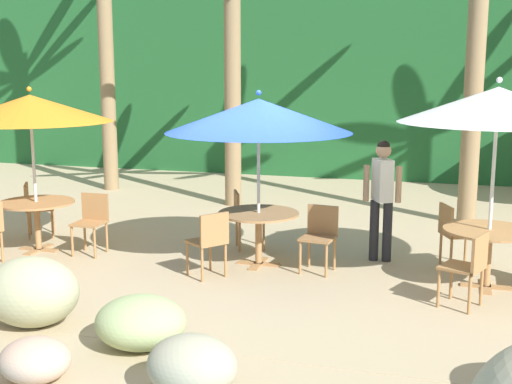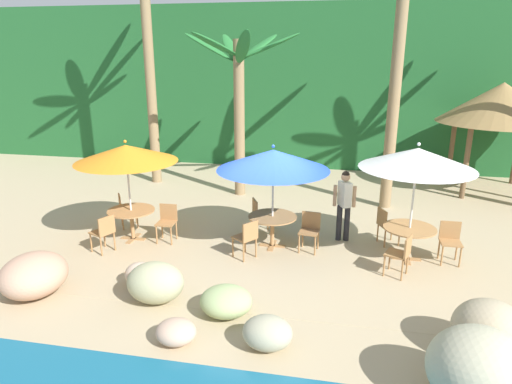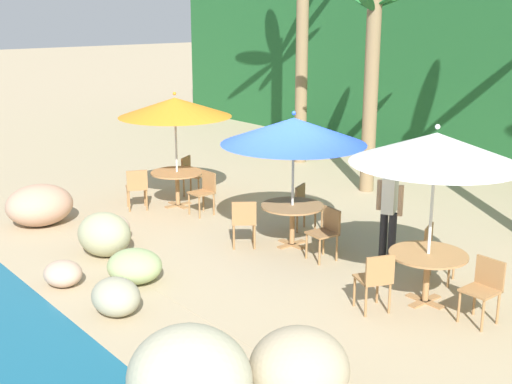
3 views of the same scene
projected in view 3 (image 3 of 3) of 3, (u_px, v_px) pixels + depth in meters
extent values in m
plane|color=tan|center=(273.00, 246.00, 11.80)|extent=(120.00, 120.00, 0.00)
cube|color=tan|center=(273.00, 246.00, 11.80)|extent=(18.00, 5.20, 0.01)
ellipsoid|color=#A5A185|center=(116.00, 297.00, 9.12)|extent=(0.77, 0.64, 0.51)
ellipsoid|color=tan|center=(63.00, 273.00, 10.09)|extent=(0.63, 0.56, 0.38)
ellipsoid|color=tan|center=(104.00, 234.00, 11.30)|extent=(1.03, 0.84, 0.73)
ellipsoid|color=tan|center=(40.00, 205.00, 12.87)|extent=(1.15, 1.28, 0.79)
ellipsoid|color=tan|center=(299.00, 369.00, 6.96)|extent=(1.05, 1.07, 0.87)
ellipsoid|color=#A0B476|center=(135.00, 266.00, 10.22)|extent=(0.89, 0.82, 0.50)
ellipsoid|color=#B6B192|center=(189.00, 380.00, 6.58)|extent=(1.29, 1.22, 1.06)
ellipsoid|color=#C5A88F|center=(115.00, 228.00, 12.02)|extent=(0.58, 0.51, 0.47)
cylinder|color=silver|center=(176.00, 155.00, 13.90)|extent=(0.04, 0.04, 2.20)
cone|color=orange|center=(175.00, 107.00, 13.64)|extent=(2.32, 2.32, 0.39)
sphere|color=orange|center=(174.00, 94.00, 13.56)|extent=(0.07, 0.07, 0.07)
cube|color=#A37547|center=(178.00, 205.00, 14.19)|extent=(0.60, 0.12, 0.03)
cube|color=#A37547|center=(178.00, 205.00, 14.19)|extent=(0.12, 0.60, 0.03)
cylinder|color=#A37547|center=(178.00, 189.00, 14.10)|extent=(0.09, 0.09, 0.71)
cylinder|color=#A37547|center=(177.00, 173.00, 14.00)|extent=(1.10, 1.10, 0.03)
cylinder|color=#9E7042|center=(199.00, 208.00, 13.27)|extent=(0.04, 0.04, 0.45)
cylinder|color=#9E7042|center=(189.00, 204.00, 13.53)|extent=(0.04, 0.04, 0.45)
cylinder|color=#9E7042|center=(214.00, 205.00, 13.50)|extent=(0.04, 0.04, 0.45)
cylinder|color=#9E7042|center=(203.00, 201.00, 13.76)|extent=(0.04, 0.04, 0.45)
cube|color=#9E7042|center=(201.00, 193.00, 13.45)|extent=(0.43, 0.43, 0.03)
cube|color=#9E7042|center=(209.00, 182.00, 13.52)|extent=(0.42, 0.04, 0.42)
cylinder|color=#9E7042|center=(205.00, 185.00, 15.01)|extent=(0.04, 0.04, 0.45)
cylinder|color=#9E7042|center=(199.00, 188.00, 14.69)|extent=(0.04, 0.04, 0.45)
cylinder|color=#9E7042|center=(191.00, 183.00, 15.13)|extent=(0.04, 0.04, 0.45)
cylinder|color=#9E7042|center=(184.00, 187.00, 14.80)|extent=(0.04, 0.04, 0.45)
cube|color=#9E7042|center=(194.00, 175.00, 14.84)|extent=(0.58, 0.58, 0.03)
cube|color=#9E7042|center=(186.00, 166.00, 14.86)|extent=(0.25, 0.38, 0.42)
cylinder|color=#9E7042|center=(128.00, 197.00, 14.04)|extent=(0.04, 0.04, 0.45)
cylinder|color=#9E7042|center=(145.00, 196.00, 14.13)|extent=(0.04, 0.04, 0.45)
cylinder|color=#9E7042|center=(129.00, 201.00, 13.71)|extent=(0.04, 0.04, 0.45)
cylinder|color=#9E7042|center=(147.00, 200.00, 13.80)|extent=(0.04, 0.04, 0.45)
cube|color=#9E7042|center=(137.00, 187.00, 13.85)|extent=(0.55, 0.55, 0.03)
cube|color=#9E7042|center=(137.00, 181.00, 13.62)|extent=(0.20, 0.40, 0.42)
cylinder|color=silver|center=(293.00, 187.00, 11.56)|extent=(0.04, 0.04, 2.15)
cone|color=blue|center=(294.00, 131.00, 11.30)|extent=(2.49, 2.49, 0.45)
sphere|color=blue|center=(294.00, 113.00, 11.22)|extent=(0.07, 0.07, 0.07)
cube|color=#A37547|center=(292.00, 244.00, 11.85)|extent=(0.60, 0.12, 0.03)
cube|color=#A37547|center=(292.00, 244.00, 11.85)|extent=(0.12, 0.60, 0.03)
cylinder|color=#A37547|center=(292.00, 225.00, 11.75)|extent=(0.09, 0.09, 0.71)
cylinder|color=#A37547|center=(292.00, 206.00, 11.66)|extent=(1.10, 1.10, 0.03)
cylinder|color=#9E7042|center=(320.00, 252.00, 10.86)|extent=(0.04, 0.04, 0.45)
cylinder|color=#9E7042|center=(306.00, 246.00, 11.15)|extent=(0.04, 0.04, 0.45)
cylinder|color=#9E7042|center=(337.00, 248.00, 11.04)|extent=(0.04, 0.04, 0.45)
cylinder|color=#9E7042|center=(324.00, 242.00, 11.33)|extent=(0.04, 0.04, 0.45)
cube|color=#9E7042|center=(322.00, 233.00, 11.03)|extent=(0.47, 0.47, 0.03)
cube|color=#9E7042|center=(332.00, 220.00, 11.08)|extent=(0.42, 0.09, 0.42)
cylinder|color=#9E7042|center=(322.00, 218.00, 12.61)|extent=(0.04, 0.04, 0.45)
cylinder|color=#9E7042|center=(315.00, 224.00, 12.30)|extent=(0.04, 0.04, 0.45)
cylinder|color=#9E7042|center=(304.00, 216.00, 12.76)|extent=(0.04, 0.04, 0.45)
cylinder|color=#9E7042|center=(297.00, 221.00, 12.45)|extent=(0.04, 0.04, 0.45)
cube|color=#9E7042|center=(310.00, 207.00, 12.46)|extent=(0.56, 0.56, 0.03)
cube|color=#9E7042|center=(300.00, 196.00, 12.50)|extent=(0.21, 0.40, 0.42)
cylinder|color=#9E7042|center=(233.00, 231.00, 11.91)|extent=(0.04, 0.04, 0.45)
cylinder|color=#9E7042|center=(254.00, 230.00, 11.93)|extent=(0.04, 0.04, 0.45)
cylinder|color=#9E7042|center=(234.00, 237.00, 11.57)|extent=(0.04, 0.04, 0.45)
cylinder|color=#9E7042|center=(254.00, 237.00, 11.58)|extent=(0.04, 0.04, 0.45)
cube|color=#9E7042|center=(244.00, 221.00, 11.68)|extent=(0.59, 0.59, 0.03)
cube|color=#9E7042|center=(244.00, 214.00, 11.44)|extent=(0.28, 0.36, 0.42)
cylinder|color=silver|center=(430.00, 224.00, 9.25)|extent=(0.04, 0.04, 2.34)
cone|color=white|center=(436.00, 148.00, 8.96)|extent=(2.33, 2.33, 0.42)
sphere|color=white|center=(438.00, 127.00, 8.89)|extent=(0.07, 0.07, 0.07)
cube|color=#A37547|center=(425.00, 301.00, 9.56)|extent=(0.60, 0.12, 0.03)
cube|color=#A37547|center=(425.00, 301.00, 9.56)|extent=(0.12, 0.60, 0.03)
cylinder|color=#A37547|center=(427.00, 278.00, 9.46)|extent=(0.09, 0.09, 0.71)
cylinder|color=#A37547|center=(428.00, 254.00, 9.37)|extent=(1.10, 1.10, 0.03)
cylinder|color=#9E7042|center=(483.00, 316.00, 8.62)|extent=(0.04, 0.04, 0.45)
cylinder|color=#9E7042|center=(459.00, 307.00, 8.89)|extent=(0.04, 0.04, 0.45)
cylinder|color=#9E7042|center=(498.00, 309.00, 8.84)|extent=(0.04, 0.04, 0.45)
cylinder|color=#9E7042|center=(474.00, 300.00, 9.11)|extent=(0.04, 0.04, 0.45)
cube|color=#9E7042|center=(480.00, 291.00, 8.80)|extent=(0.42, 0.42, 0.03)
cube|color=#9E7042|center=(490.00, 273.00, 8.87)|extent=(0.42, 0.04, 0.42)
cylinder|color=#9E7042|center=(454.00, 266.00, 10.30)|extent=(0.04, 0.04, 0.45)
cylinder|color=#9E7042|center=(449.00, 274.00, 9.99)|extent=(0.04, 0.04, 0.45)
cylinder|color=#9E7042|center=(431.00, 262.00, 10.46)|extent=(0.04, 0.04, 0.45)
cylinder|color=#9E7042|center=(425.00, 269.00, 10.15)|extent=(0.04, 0.04, 0.45)
cube|color=#9E7042|center=(441.00, 253.00, 10.16)|extent=(0.55, 0.55, 0.03)
cube|color=#9E7042|center=(428.00, 239.00, 10.20)|extent=(0.20, 0.40, 0.42)
cylinder|color=#9E7042|center=(354.00, 291.00, 9.37)|extent=(0.04, 0.04, 0.45)
cylinder|color=#9E7042|center=(377.00, 288.00, 9.47)|extent=(0.04, 0.04, 0.45)
cylinder|color=#9E7042|center=(366.00, 302.00, 9.04)|extent=(0.04, 0.04, 0.45)
cylinder|color=#9E7042|center=(390.00, 298.00, 9.14)|extent=(0.04, 0.04, 0.45)
cube|color=#9E7042|center=(373.00, 279.00, 9.19)|extent=(0.55, 0.55, 0.03)
cube|color=#9E7042|center=(380.00, 271.00, 8.96)|extent=(0.19, 0.40, 0.42)
cylinder|color=olive|center=(302.00, 32.00, 17.34)|extent=(0.32, 0.32, 6.90)
cylinder|color=olive|center=(371.00, 89.00, 14.77)|extent=(0.32, 0.32, 4.65)
cylinder|color=#232328|center=(383.00, 236.00, 11.04)|extent=(0.13, 0.13, 0.86)
cylinder|color=#232328|center=(392.00, 238.00, 10.90)|extent=(0.13, 0.13, 0.86)
cube|color=silver|center=(390.00, 195.00, 10.78)|extent=(0.33, 0.39, 0.58)
cylinder|color=tan|center=(379.00, 195.00, 10.96)|extent=(0.08, 0.08, 0.50)
cylinder|color=tan|center=(401.00, 201.00, 10.63)|extent=(0.08, 0.08, 0.50)
sphere|color=tan|center=(391.00, 170.00, 10.67)|extent=(0.21, 0.21, 0.21)
sphere|color=black|center=(391.00, 167.00, 10.66)|extent=(0.18, 0.18, 0.18)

